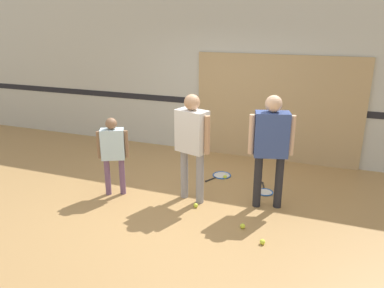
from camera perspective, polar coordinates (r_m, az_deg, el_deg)
The scene contains 12 objects.
ground_plane at distance 5.60m, azimuth -1.71°, elevation -9.05°, with size 16.00×16.00×0.00m, color #A87F4C.
wall_back at distance 7.30m, azimuth 5.45°, elevation 10.61°, with size 16.00×0.07×3.20m.
wall_panel at distance 7.16m, azimuth 12.77°, elevation 5.19°, with size 3.07×0.05×1.99m.
person_instructor at distance 5.34m, azimuth 0.00°, elevation 1.12°, with size 0.59×0.37×1.61m.
person_student_left at distance 5.72m, azimuth -11.96°, elevation -0.61°, with size 0.42×0.32×1.22m.
person_student_right at distance 5.24m, azimuth 11.97°, elevation 0.57°, with size 0.60×0.37×1.64m.
racket_spare_on_floor at distance 6.54m, azimuth 4.44°, elevation -4.80°, with size 0.43×0.57×0.03m.
racket_second_spare at distance 6.05m, azimuth 11.02°, elevation -7.11°, with size 0.33×0.52×0.03m.
tennis_ball_near_instructor at distance 5.48m, azimuth 0.57°, elevation -9.34°, with size 0.07×0.07×0.07m, color #CCE038.
tennis_ball_by_spare_racket at distance 6.43m, azimuth 5.06°, elevation -5.01°, with size 0.07×0.07×0.07m, color #CCE038.
tennis_ball_stray_left at distance 5.03m, azimuth 7.72°, elevation -12.29°, with size 0.07×0.07×0.07m, color #CCE038.
tennis_ball_stray_right at distance 4.75m, azimuth 10.68°, elevation -14.43°, with size 0.07×0.07×0.07m, color #CCE038.
Camera 1 is at (1.91, -4.58, 2.60)m, focal length 35.00 mm.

